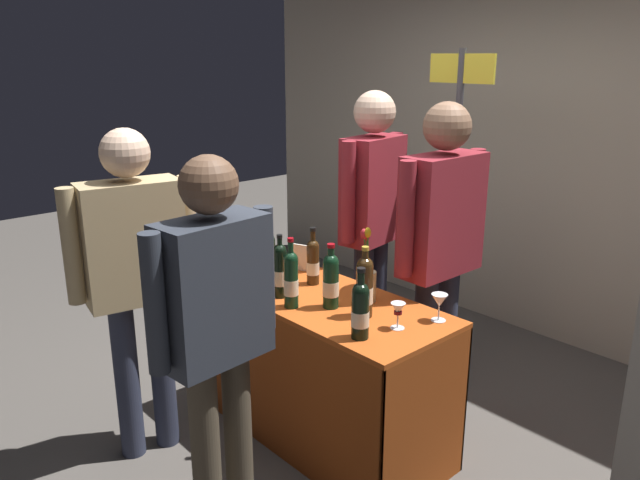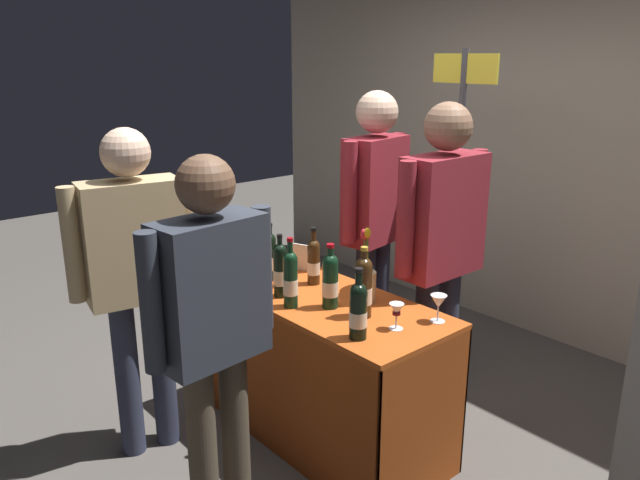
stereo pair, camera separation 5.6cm
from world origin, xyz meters
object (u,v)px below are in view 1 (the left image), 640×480
taster_foreground_right (216,320)px  wine_glass_mid (285,267)px  wine_glass_near_vendor (439,301)px  tasting_table (320,343)px  booth_signpost (454,184)px  wine_glass_near_taster (398,310)px  vendor_presenter (441,236)px  flower_vase (367,280)px  featured_wine_bottle (313,261)px  display_bottle_0 (331,280)px

taster_foreground_right → wine_glass_mid: bearing=28.7°
wine_glass_near_vendor → wine_glass_mid: wine_glass_mid is taller
tasting_table → booth_signpost: bearing=91.5°
wine_glass_near_taster → taster_foreground_right: 0.83m
vendor_presenter → flower_vase: bearing=-14.5°
tasting_table → taster_foreground_right: (0.25, -0.78, 0.45)m
wine_glass_near_taster → wine_glass_mid: bearing=-176.7°
wine_glass_near_taster → vendor_presenter: 0.62m
featured_wine_bottle → vendor_presenter: size_ratio=0.18×
vendor_presenter → booth_signpost: 0.69m
tasting_table → featured_wine_bottle: bearing=149.6°
featured_wine_bottle → flower_vase: 0.36m
wine_glass_mid → taster_foreground_right: bearing=-56.8°
featured_wine_bottle → wine_glass_near_vendor: bearing=8.5°
featured_wine_bottle → taster_foreground_right: size_ratio=0.19×
flower_vase → taster_foreground_right: size_ratio=0.24×
tasting_table → wine_glass_near_taster: 0.63m
wine_glass_mid → wine_glass_near_taster: bearing=3.3°
wine_glass_mid → vendor_presenter: (0.55, 0.60, 0.17)m
wine_glass_mid → booth_signpost: 1.24m
tasting_table → wine_glass_mid: bearing=-169.8°
wine_glass_near_vendor → wine_glass_mid: size_ratio=0.89×
flower_vase → vendor_presenter: size_ratio=0.22×
featured_wine_bottle → display_bottle_0: display_bottle_0 is taller
wine_glass_near_taster → taster_foreground_right: bearing=-109.1°
featured_wine_bottle → taster_foreground_right: (0.41, -0.87, 0.06)m
display_bottle_0 → flower_vase: 0.20m
display_bottle_0 → wine_glass_near_taster: size_ratio=2.64×
wine_glass_mid → tasting_table: bearing=10.2°
display_bottle_0 → wine_glass_near_taster: bearing=8.6°
wine_glass_near_vendor → taster_foreground_right: bearing=-109.2°
wine_glass_mid → flower_vase: (0.43, 0.17, 0.00)m
vendor_presenter → wine_glass_near_vendor: bearing=38.5°
flower_vase → booth_signpost: 1.08m
display_bottle_0 → booth_signpost: (-0.17, 1.20, 0.28)m
taster_foreground_right → booth_signpost: 1.95m
featured_wine_bottle → wine_glass_near_vendor: featured_wine_bottle is taller
wine_glass_mid → wine_glass_near_taster: 0.75m
featured_wine_bottle → display_bottle_0: size_ratio=0.97×
wine_glass_near_taster → display_bottle_0: bearing=-171.4°
flower_vase → vendor_presenter: (0.12, 0.43, 0.17)m
featured_wine_bottle → wine_glass_near_taster: 0.69m
display_bottle_0 → tasting_table: bearing=158.0°
flower_vase → wine_glass_mid: bearing=-158.3°
vendor_presenter → booth_signpost: bearing=-148.3°
wine_glass_near_taster → booth_signpost: (-0.55, 1.14, 0.33)m
wine_glass_near_taster → wine_glass_near_vendor: bearing=70.6°
flower_vase → vendor_presenter: vendor_presenter is taller
tasting_table → booth_signpost: 1.33m
wine_glass_near_vendor → booth_signpost: (-0.62, 0.94, 0.33)m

